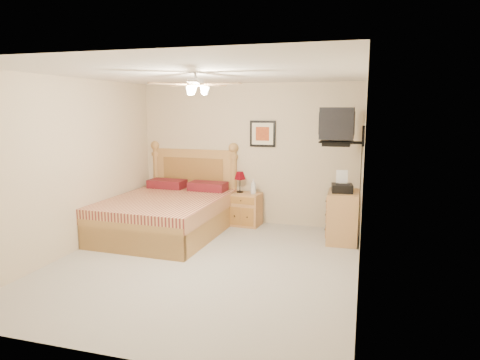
% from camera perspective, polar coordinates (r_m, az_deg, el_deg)
% --- Properties ---
extents(floor, '(4.50, 4.50, 0.00)m').
position_cam_1_polar(floor, '(5.89, -4.80, -11.07)').
color(floor, '#A09B90').
rests_on(floor, ground).
extents(ceiling, '(4.00, 4.50, 0.04)m').
position_cam_1_polar(ceiling, '(5.52, -5.17, 13.99)').
color(ceiling, white).
rests_on(ceiling, ground).
extents(wall_back, '(4.00, 0.04, 2.50)m').
position_cam_1_polar(wall_back, '(7.69, 1.09, 3.48)').
color(wall_back, beige).
rests_on(wall_back, ground).
extents(wall_front, '(4.00, 0.04, 2.50)m').
position_cam_1_polar(wall_front, '(3.60, -18.03, -4.18)').
color(wall_front, beige).
rests_on(wall_front, ground).
extents(wall_left, '(0.04, 4.50, 2.50)m').
position_cam_1_polar(wall_left, '(6.56, -21.51, 1.72)').
color(wall_left, beige).
rests_on(wall_left, ground).
extents(wall_right, '(0.04, 4.50, 2.50)m').
position_cam_1_polar(wall_right, '(5.20, 16.05, 0.09)').
color(wall_right, beige).
rests_on(wall_right, ground).
extents(bed, '(1.79, 2.30, 1.45)m').
position_cam_1_polar(bed, '(7.10, -9.89, -1.45)').
color(bed, '#AF864C').
rests_on(bed, ground).
extents(nightstand, '(0.57, 0.44, 0.58)m').
position_cam_1_polar(nightstand, '(7.62, 0.68, -3.91)').
color(nightstand, '#B1773E').
rests_on(nightstand, ground).
extents(table_lamp, '(0.25, 0.25, 0.37)m').
position_cam_1_polar(table_lamp, '(7.60, -0.01, -0.27)').
color(table_lamp, '#63030D').
rests_on(table_lamp, nightstand).
extents(lotion_bottle, '(0.11, 0.12, 0.27)m').
position_cam_1_polar(lotion_bottle, '(7.46, 1.80, -0.87)').
color(lotion_bottle, silver).
rests_on(lotion_bottle, nightstand).
extents(framed_picture, '(0.46, 0.04, 0.46)m').
position_cam_1_polar(framed_picture, '(7.57, 3.04, 6.18)').
color(framed_picture, black).
rests_on(framed_picture, wall_back).
extents(dresser, '(0.48, 0.68, 0.80)m').
position_cam_1_polar(dresser, '(6.87, 13.55, -4.79)').
color(dresser, '#B0844B').
rests_on(dresser, ground).
extents(fax_machine, '(0.35, 0.37, 0.33)m').
position_cam_1_polar(fax_machine, '(6.71, 13.48, -0.21)').
color(fax_machine, black).
rests_on(fax_machine, dresser).
extents(magazine_lower, '(0.23, 0.28, 0.02)m').
position_cam_1_polar(magazine_lower, '(6.97, 13.21, -1.12)').
color(magazine_lower, '#C1B29B').
rests_on(magazine_lower, dresser).
extents(magazine_upper, '(0.25, 0.28, 0.02)m').
position_cam_1_polar(magazine_upper, '(6.99, 13.39, -0.92)').
color(magazine_upper, tan).
rests_on(magazine_upper, magazine_lower).
extents(wall_tv, '(0.56, 0.46, 0.58)m').
position_cam_1_polar(wall_tv, '(6.48, 14.14, 6.99)').
color(wall_tv, black).
rests_on(wall_tv, wall_right).
extents(ceiling_fan, '(1.14, 1.14, 0.28)m').
position_cam_1_polar(ceiling_fan, '(5.33, -5.95, 12.62)').
color(ceiling_fan, silver).
rests_on(ceiling_fan, ceiling).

